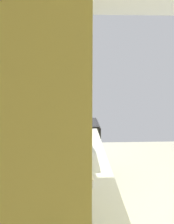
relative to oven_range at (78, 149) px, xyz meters
name	(u,v)px	position (x,y,z in m)	size (l,w,h in m)	color
wall_back	(32,121)	(-1.76, 0.39, 0.87)	(4.51, 0.12, 2.66)	beige
upper_cabinets	(53,52)	(-2.15, 0.17, 1.40)	(2.53, 0.32, 0.64)	#E1CD79
oven_range	(78,149)	(0.00, 0.00, 0.00)	(0.69, 0.68, 1.08)	black
microwave	(74,135)	(-1.20, 0.05, 0.58)	(0.47, 0.36, 0.29)	white
bowl	(81,181)	(-2.02, 0.00, 0.46)	(0.20, 0.20, 0.05)	silver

